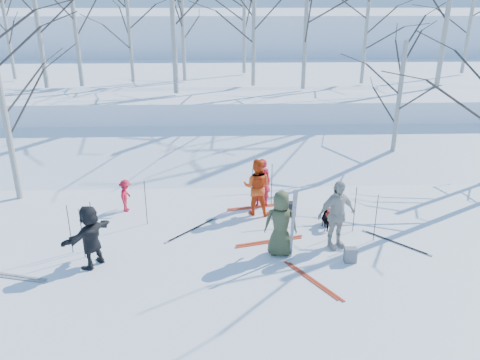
{
  "coord_description": "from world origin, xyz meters",
  "views": [
    {
      "loc": [
        -0.45,
        -10.9,
        6.13
      ],
      "look_at": [
        0.0,
        1.5,
        1.3
      ],
      "focal_mm": 35.0,
      "sensor_mm": 36.0,
      "label": 1
    }
  ],
  "objects_px": {
    "skier_red_north": "(262,182)",
    "backpack_dark": "(290,209)",
    "backpack_red": "(331,216)",
    "skier_redor_behind": "(257,187)",
    "dog": "(327,220)",
    "backpack_grey": "(350,255)",
    "skier_cream_east": "(336,215)",
    "skier_grey_west": "(91,236)",
    "skier_olive_center": "(281,224)",
    "skier_red_seated": "(126,196)"
  },
  "relations": [
    {
      "from": "skier_red_seated",
      "to": "dog",
      "type": "bearing_deg",
      "value": -99.06
    },
    {
      "from": "skier_olive_center",
      "to": "skier_grey_west",
      "type": "bearing_deg",
      "value": 11.29
    },
    {
      "from": "backpack_red",
      "to": "skier_olive_center",
      "type": "bearing_deg",
      "value": -134.94
    },
    {
      "from": "skier_cream_east",
      "to": "backpack_red",
      "type": "distance_m",
      "value": 1.57
    },
    {
      "from": "backpack_red",
      "to": "backpack_dark",
      "type": "height_order",
      "value": "backpack_red"
    },
    {
      "from": "skier_grey_west",
      "to": "backpack_dark",
      "type": "relative_size",
      "value": 3.98
    },
    {
      "from": "skier_red_seated",
      "to": "backpack_grey",
      "type": "height_order",
      "value": "skier_red_seated"
    },
    {
      "from": "skier_cream_east",
      "to": "skier_grey_west",
      "type": "bearing_deg",
      "value": 165.7
    },
    {
      "from": "skier_red_north",
      "to": "skier_red_seated",
      "type": "bearing_deg",
      "value": -0.7
    },
    {
      "from": "skier_red_seated",
      "to": "backpack_red",
      "type": "distance_m",
      "value": 6.22
    },
    {
      "from": "skier_olive_center",
      "to": "skier_grey_west",
      "type": "relative_size",
      "value": 1.08
    },
    {
      "from": "skier_red_seated",
      "to": "backpack_grey",
      "type": "relative_size",
      "value": 2.65
    },
    {
      "from": "skier_cream_east",
      "to": "skier_grey_west",
      "type": "height_order",
      "value": "skier_cream_east"
    },
    {
      "from": "backpack_red",
      "to": "backpack_grey",
      "type": "distance_m",
      "value": 2.16
    },
    {
      "from": "skier_olive_center",
      "to": "skier_red_north",
      "type": "height_order",
      "value": "skier_olive_center"
    },
    {
      "from": "skier_cream_east",
      "to": "dog",
      "type": "height_order",
      "value": "skier_cream_east"
    },
    {
      "from": "backpack_dark",
      "to": "skier_redor_behind",
      "type": "bearing_deg",
      "value": 172.79
    },
    {
      "from": "skier_redor_behind",
      "to": "backpack_red",
      "type": "relative_size",
      "value": 4.16
    },
    {
      "from": "skier_redor_behind",
      "to": "backpack_grey",
      "type": "relative_size",
      "value": 4.6
    },
    {
      "from": "skier_cream_east",
      "to": "backpack_grey",
      "type": "height_order",
      "value": "skier_cream_east"
    },
    {
      "from": "backpack_grey",
      "to": "backpack_dark",
      "type": "height_order",
      "value": "backpack_dark"
    },
    {
      "from": "skier_cream_east",
      "to": "backpack_grey",
      "type": "bearing_deg",
      "value": -94.91
    },
    {
      "from": "dog",
      "to": "skier_red_north",
      "type": "bearing_deg",
      "value": -49.54
    },
    {
      "from": "skier_red_north",
      "to": "skier_red_seated",
      "type": "xyz_separation_m",
      "value": [
        -4.18,
        -0.24,
        -0.28
      ]
    },
    {
      "from": "skier_red_north",
      "to": "skier_cream_east",
      "type": "relative_size",
      "value": 0.84
    },
    {
      "from": "dog",
      "to": "backpack_red",
      "type": "bearing_deg",
      "value": -128.04
    },
    {
      "from": "skier_redor_behind",
      "to": "backpack_red",
      "type": "bearing_deg",
      "value": 175.92
    },
    {
      "from": "skier_olive_center",
      "to": "skier_red_north",
      "type": "relative_size",
      "value": 1.1
    },
    {
      "from": "skier_red_seated",
      "to": "skier_grey_west",
      "type": "height_order",
      "value": "skier_grey_west"
    },
    {
      "from": "backpack_grey",
      "to": "skier_red_seated",
      "type": "bearing_deg",
      "value": 152.13
    },
    {
      "from": "skier_redor_behind",
      "to": "backpack_red",
      "type": "height_order",
      "value": "skier_redor_behind"
    },
    {
      "from": "backpack_grey",
      "to": "skier_grey_west",
      "type": "bearing_deg",
      "value": 179.4
    },
    {
      "from": "skier_red_north",
      "to": "skier_cream_east",
      "type": "xyz_separation_m",
      "value": [
        1.72,
        -2.7,
        0.15
      ]
    },
    {
      "from": "skier_cream_east",
      "to": "skier_grey_west",
      "type": "relative_size",
      "value": 1.16
    },
    {
      "from": "skier_redor_behind",
      "to": "skier_cream_east",
      "type": "distance_m",
      "value": 2.85
    },
    {
      "from": "skier_red_seated",
      "to": "backpack_dark",
      "type": "bearing_deg",
      "value": -91.04
    },
    {
      "from": "skier_grey_west",
      "to": "backpack_red",
      "type": "height_order",
      "value": "skier_grey_west"
    },
    {
      "from": "skier_red_north",
      "to": "skier_red_seated",
      "type": "relative_size",
      "value": 1.55
    },
    {
      "from": "backpack_grey",
      "to": "skier_red_north",
      "type": "bearing_deg",
      "value": 119.18
    },
    {
      "from": "skier_red_seated",
      "to": "backpack_dark",
      "type": "distance_m",
      "value": 5.03
    },
    {
      "from": "skier_redor_behind",
      "to": "backpack_grey",
      "type": "xyz_separation_m",
      "value": [
        2.13,
        -2.9,
        -0.68
      ]
    },
    {
      "from": "dog",
      "to": "backpack_grey",
      "type": "bearing_deg",
      "value": 90.33
    },
    {
      "from": "skier_cream_east",
      "to": "dog",
      "type": "bearing_deg",
      "value": 68.05
    },
    {
      "from": "skier_red_north",
      "to": "backpack_dark",
      "type": "xyz_separation_m",
      "value": [
        0.81,
        -0.71,
        -0.58
      ]
    },
    {
      "from": "skier_red_north",
      "to": "skier_grey_west",
      "type": "height_order",
      "value": "skier_grey_west"
    },
    {
      "from": "skier_red_north",
      "to": "backpack_dark",
      "type": "height_order",
      "value": "skier_red_north"
    },
    {
      "from": "skier_olive_center",
      "to": "backpack_grey",
      "type": "bearing_deg",
      "value": 171.6
    },
    {
      "from": "skier_olive_center",
      "to": "skier_redor_behind",
      "type": "bearing_deg",
      "value": -73.53
    },
    {
      "from": "skier_redor_behind",
      "to": "backpack_dark",
      "type": "relative_size",
      "value": 4.37
    },
    {
      "from": "skier_red_north",
      "to": "backpack_red",
      "type": "xyz_separation_m",
      "value": [
        1.94,
        -1.32,
        -0.57
      ]
    }
  ]
}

